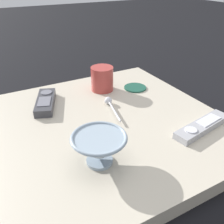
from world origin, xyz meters
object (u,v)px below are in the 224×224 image
at_px(tv_remote_near, 46,102).
at_px(drink_coaster, 135,88).
at_px(teaspoon, 109,103).
at_px(coffee_mug, 102,79).
at_px(tv_remote_far, 202,126).
at_px(cereal_bowl, 99,148).

bearing_deg(tv_remote_near, drink_coaster, 85.22).
xyz_separation_m(teaspoon, tv_remote_near, (-0.10, -0.18, 0.00)).
relative_size(coffee_mug, drink_coaster, 1.05).
bearing_deg(teaspoon, tv_remote_far, 34.55).
distance_m(cereal_bowl, teaspoon, 0.27).
bearing_deg(tv_remote_far, teaspoon, -145.45).
distance_m(cereal_bowl, tv_remote_near, 0.33).
bearing_deg(drink_coaster, coffee_mug, -112.70).
xyz_separation_m(teaspoon, drink_coaster, (-0.07, 0.15, -0.01)).
distance_m(tv_remote_near, drink_coaster, 0.33).
bearing_deg(coffee_mug, drink_coaster, 67.30).
bearing_deg(tv_remote_near, coffee_mug, 95.24).
height_order(teaspoon, tv_remote_far, teaspoon).
height_order(coffee_mug, tv_remote_far, coffee_mug).
bearing_deg(tv_remote_far, cereal_bowl, -92.87).
bearing_deg(drink_coaster, teaspoon, -63.16).
height_order(cereal_bowl, tv_remote_near, cereal_bowl).
bearing_deg(tv_remote_near, tv_remote_far, 45.32).
bearing_deg(coffee_mug, tv_remote_near, -84.76).
height_order(teaspoon, drink_coaster, teaspoon).
xyz_separation_m(cereal_bowl, tv_remote_near, (-0.32, -0.04, -0.03)).
height_order(tv_remote_far, drink_coaster, tv_remote_far).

